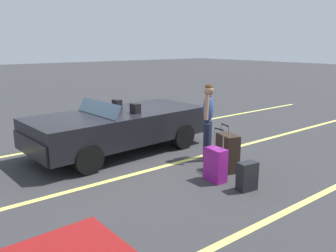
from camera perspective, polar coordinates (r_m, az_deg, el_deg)
name	(u,v)px	position (r m, az deg, el deg)	size (l,w,h in m)	color
ground_plane	(120,151)	(8.20, -7.98, -4.14)	(80.00, 80.00, 0.00)	#333335
lot_line_near	(96,140)	(9.24, -11.79, -2.27)	(18.00, 0.12, 0.01)	#EAE066
lot_line_mid	(156,168)	(7.02, -1.92, -7.04)	(18.00, 0.12, 0.01)	#EAE066
lot_line_far	(267,221)	(5.27, 16.19, -14.91)	(18.00, 0.12, 0.01)	#EAE066
convertible_car	(111,128)	(7.93, -9.37, -0.37)	(4.25, 2.05, 1.24)	black
suitcase_large_black	(228,153)	(6.89, 9.88, -4.39)	(0.41, 0.54, 0.95)	#2D2319
suitcase_medium_bright	(215,165)	(6.36, 7.88, -6.37)	(0.25, 0.40, 0.99)	#991E8C
suitcase_small_carryon	(247,176)	(6.10, 13.01, -8.14)	(0.36, 0.25, 0.50)	black
traveler_person	(208,118)	(7.38, 6.67, 1.41)	(0.54, 0.43, 1.65)	#1E2338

